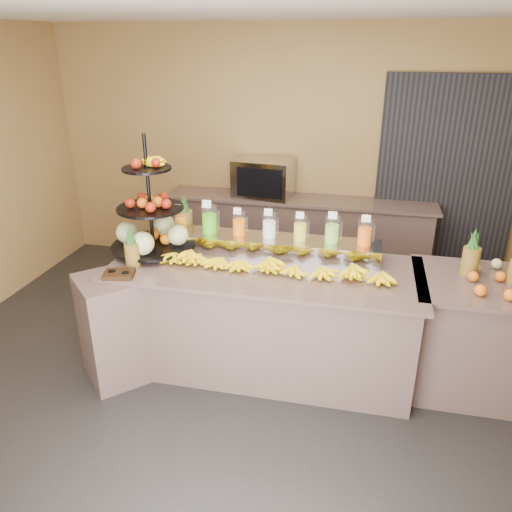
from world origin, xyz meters
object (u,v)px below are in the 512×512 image
(pitcher_tray, at_px, (269,246))
(fruit_stand, at_px, (157,224))
(banana_heap, at_px, (271,263))
(oven_warmer, at_px, (264,178))
(condiment_caddy, at_px, (119,274))
(right_fruit_pile, at_px, (492,275))

(pitcher_tray, relative_size, fruit_stand, 1.85)
(banana_heap, bearing_deg, oven_warmer, 103.43)
(pitcher_tray, relative_size, banana_heap, 0.98)
(condiment_caddy, xyz_separation_m, right_fruit_pile, (2.77, 0.48, 0.05))
(banana_heap, bearing_deg, right_fruit_pile, 3.84)
(condiment_caddy, bearing_deg, right_fruit_pile, 9.81)
(pitcher_tray, bearing_deg, condiment_caddy, -146.77)
(condiment_caddy, bearing_deg, fruit_stand, 77.81)
(fruit_stand, bearing_deg, pitcher_tray, 14.76)
(fruit_stand, xyz_separation_m, oven_warmer, (0.53, 1.83, -0.03))
(pitcher_tray, xyz_separation_m, condiment_caddy, (-1.04, -0.68, -0.06))
(right_fruit_pile, distance_m, oven_warmer, 2.83)
(pitcher_tray, relative_size, condiment_caddy, 8.14)
(fruit_stand, distance_m, condiment_caddy, 0.59)
(banana_heap, xyz_separation_m, fruit_stand, (-1.01, 0.16, 0.19))
(banana_heap, bearing_deg, fruit_stand, 171.12)
(right_fruit_pile, bearing_deg, banana_heap, -176.16)
(banana_heap, height_order, condiment_caddy, banana_heap)
(condiment_caddy, relative_size, right_fruit_pile, 0.53)
(banana_heap, distance_m, fruit_stand, 1.04)
(right_fruit_pile, xyz_separation_m, oven_warmer, (-2.12, 1.88, 0.15))
(fruit_stand, relative_size, right_fruit_pile, 2.36)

